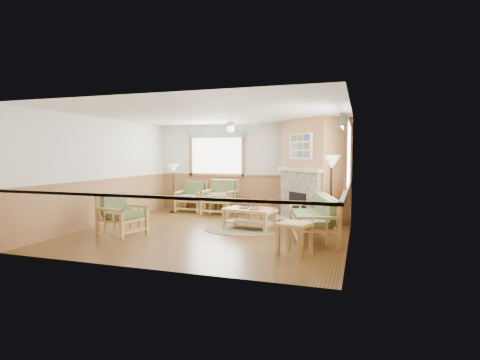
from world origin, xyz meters
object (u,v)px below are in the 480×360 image
(sofa, at_px, (312,217))
(armchair_back_right, at_px, (220,197))
(floor_lamp_left, at_px, (173,188))
(armchair_left, at_px, (122,214))
(end_table_sofa, at_px, (295,239))
(armchair_back_left, at_px, (191,197))
(floor_lamp_right, at_px, (331,192))
(footstool, at_px, (262,215))
(end_table_chairs, at_px, (221,203))
(coffee_table, at_px, (250,219))

(sofa, relative_size, armchair_back_right, 1.93)
(floor_lamp_left, bearing_deg, armchair_left, -82.36)
(sofa, distance_m, armchair_left, 4.14)
(armchair_left, bearing_deg, sofa, -65.71)
(end_table_sofa, xyz_separation_m, floor_lamp_left, (-4.34, 3.69, 0.46))
(armchair_back_left, relative_size, floor_lamp_right, 0.52)
(armchair_back_right, relative_size, footstool, 2.25)
(armchair_back_right, distance_m, end_table_chairs, 0.21)
(end_table_chairs, relative_size, floor_lamp_left, 0.41)
(armchair_back_right, distance_m, end_table_sofa, 4.84)
(armchair_back_right, height_order, floor_lamp_right, floor_lamp_right)
(armchair_back_left, bearing_deg, end_table_sofa, -47.39)
(end_table_chairs, relative_size, end_table_sofa, 1.06)
(floor_lamp_left, bearing_deg, end_table_sofa, -40.39)
(floor_lamp_right, bearing_deg, armchair_back_left, 162.17)
(floor_lamp_right, bearing_deg, end_table_sofa, -99.11)
(armchair_back_left, xyz_separation_m, coffee_table, (2.50, -2.07, -0.21))
(sofa, height_order, end_table_chairs, sofa)
(armchair_back_right, height_order, floor_lamp_left, floor_lamp_left)
(sofa, distance_m, floor_lamp_right, 1.33)
(armchair_back_right, relative_size, armchair_left, 1.12)
(armchair_back_right, relative_size, coffee_table, 0.84)
(footstool, bearing_deg, floor_lamp_left, 164.43)
(coffee_table, height_order, floor_lamp_right, floor_lamp_right)
(armchair_left, distance_m, floor_lamp_left, 3.21)
(sofa, xyz_separation_m, end_table_chairs, (-3.01, 2.51, -0.14))
(armchair_back_right, relative_size, floor_lamp_right, 0.57)
(armchair_left, bearing_deg, floor_lamp_right, -52.26)
(end_table_chairs, bearing_deg, footstool, -34.96)
(armchair_back_left, bearing_deg, sofa, -34.35)
(coffee_table, distance_m, floor_lamp_left, 3.42)
(end_table_chairs, relative_size, footstool, 1.37)
(end_table_chairs, xyz_separation_m, footstool, (1.56, -1.09, -0.11))
(coffee_table, bearing_deg, sofa, -5.38)
(sofa, distance_m, coffee_table, 1.65)
(armchair_back_left, xyz_separation_m, end_table_sofa, (3.91, -4.06, -0.17))
(floor_lamp_left, bearing_deg, end_table_chairs, 9.85)
(armchair_back_right, bearing_deg, footstool, -30.82)
(sofa, bearing_deg, floor_lamp_right, 150.62)
(sofa, distance_m, footstool, 2.04)
(armchair_back_right, xyz_separation_m, coffee_table, (1.47, -1.89, -0.26))
(armchair_back_right, height_order, footstool, armchair_back_right)
(footstool, bearing_deg, sofa, -44.42)
(end_table_chairs, distance_m, end_table_sofa, 4.89)
(armchair_back_left, height_order, armchair_back_right, armchair_back_right)
(armchair_back_left, relative_size, floor_lamp_left, 0.61)
(coffee_table, relative_size, end_table_sofa, 2.08)
(floor_lamp_left, xyz_separation_m, floor_lamp_right, (4.77, -1.03, 0.14))
(armchair_left, distance_m, end_table_sofa, 3.95)
(armchair_back_left, height_order, end_table_sofa, armchair_back_left)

